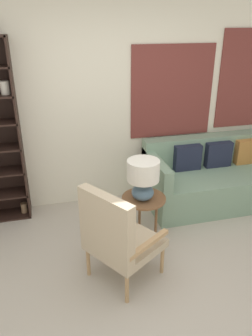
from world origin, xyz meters
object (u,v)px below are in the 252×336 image
object	(u,v)px
armchair	(116,235)
table_lamp	(143,177)
couch	(220,178)
side_table	(144,203)

from	to	relation	value
armchair	table_lamp	xyz separation A→B (m)	(0.41, 0.53, 0.28)
armchair	couch	xyz separation A→B (m)	(1.72, 1.18, -0.20)
armchair	side_table	distance (m)	0.71
table_lamp	armchair	bearing A→B (deg)	-127.98
armchair	couch	world-z (taller)	armchair
side_table	table_lamp	xyz separation A→B (m)	(-0.02, -0.03, 0.33)
couch	table_lamp	xyz separation A→B (m)	(-1.31, -0.65, 0.48)
armchair	couch	bearing A→B (deg)	34.45
couch	side_table	size ratio (longest dim) A/B	3.72
couch	table_lamp	bearing A→B (deg)	-153.49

